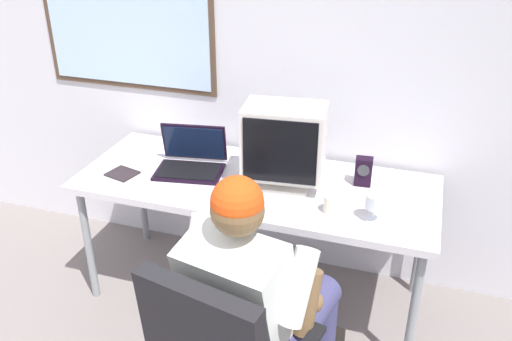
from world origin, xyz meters
The scene contains 9 objects.
wall_rear centered at (-0.02, 2.67, 1.39)m, with size 5.69×0.08×2.78m.
desk centered at (0.20, 2.26, 0.67)m, with size 1.81×0.71×0.72m.
person_seated centered at (0.43, 1.58, 0.61)m, with size 0.61×0.88×1.18m.
crt_monitor centered at (0.34, 2.26, 0.95)m, with size 0.41×0.29×0.42m.
laptop centered at (-0.17, 2.29, 0.78)m, with size 0.38×0.33×0.22m.
wine_glass centered at (0.81, 2.07, 0.81)m, with size 0.09×0.09×0.13m.
desk_speaker centered at (0.71, 2.39, 0.79)m, with size 0.09×0.07×0.15m.
cd_case centered at (-0.48, 2.11, 0.72)m, with size 0.17×0.16×0.01m.
coffee_mug centered at (0.62, 2.08, 0.76)m, with size 0.07×0.07×0.08m.
Camera 1 is at (0.95, -0.05, 2.04)m, focal length 38.44 mm.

